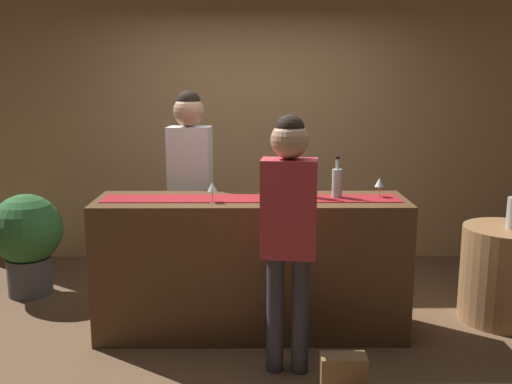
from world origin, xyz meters
name	(u,v)px	position (x,y,z in m)	size (l,w,h in m)	color
ground_plane	(251,330)	(0.00, 0.00, 0.00)	(10.00, 10.00, 0.00)	brown
back_wall	(252,118)	(0.00, 1.90, 1.45)	(6.00, 0.12, 2.90)	tan
bar_counter	(251,266)	(0.00, 0.00, 0.51)	(2.24, 0.60, 1.01)	#543821
counter_runner_cloth	(251,198)	(0.00, 0.00, 1.01)	(2.12, 0.28, 0.01)	maroon
wine_bottle_clear	(337,182)	(0.62, 0.03, 1.12)	(0.07, 0.07, 0.30)	#B2C6C1
wine_bottle_amber	(312,183)	(0.43, 0.02, 1.12)	(0.07, 0.07, 0.30)	brown
wine_glass_near_customer	(292,186)	(0.29, -0.05, 1.12)	(0.07, 0.07, 0.14)	silver
wine_glass_mid_counter	(212,188)	(-0.27, -0.12, 1.12)	(0.07, 0.07, 0.14)	silver
wine_glass_far_end	(379,183)	(0.93, 0.05, 1.12)	(0.07, 0.07, 0.14)	silver
bartender	(190,173)	(-0.50, 0.58, 1.10)	(0.36, 0.25, 1.76)	#26262B
customer_sipping	(289,218)	(0.23, -0.61, 1.02)	(0.36, 0.24, 1.65)	#33333D
round_side_table	(506,274)	(1.97, 0.21, 0.37)	(0.68, 0.68, 0.74)	#996B42
potted_plant_tall	(27,237)	(-1.93, 0.77, 0.51)	(0.61, 0.61, 0.89)	#4C4C51
handbag	(343,372)	(0.56, -0.85, 0.11)	(0.28, 0.14, 0.22)	olive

